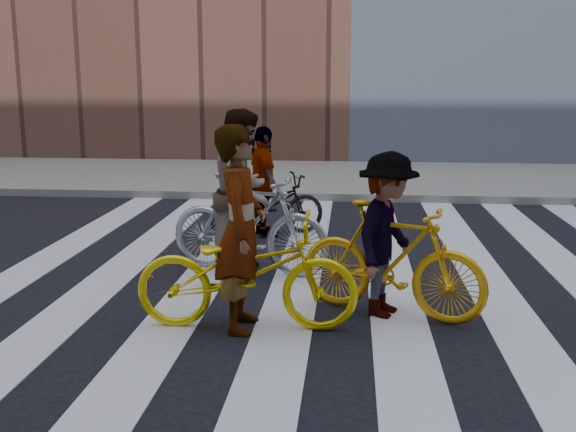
# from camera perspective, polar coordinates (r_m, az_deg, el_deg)

# --- Properties ---
(ground) EXTENTS (100.00, 100.00, 0.00)m
(ground) POSITION_cam_1_polar(r_m,az_deg,el_deg) (7.93, 4.76, -5.43)
(ground) COLOR black
(ground) RESTS_ON ground
(sidewalk_far) EXTENTS (100.00, 5.00, 0.15)m
(sidewalk_far) POSITION_cam_1_polar(r_m,az_deg,el_deg) (15.25, 5.11, 3.19)
(sidewalk_far) COLOR gray
(sidewalk_far) RESTS_ON ground
(zebra_crosswalk) EXTENTS (8.25, 10.00, 0.01)m
(zebra_crosswalk) POSITION_cam_1_polar(r_m,az_deg,el_deg) (7.93, 4.76, -5.39)
(zebra_crosswalk) COLOR silver
(zebra_crosswalk) RESTS_ON ground
(bike_yellow_left) EXTENTS (2.09, 0.78, 1.09)m
(bike_yellow_left) POSITION_cam_1_polar(r_m,az_deg,el_deg) (6.30, -3.52, -4.79)
(bike_yellow_left) COLOR yellow
(bike_yellow_left) RESTS_ON ground
(bike_silver_mid) EXTENTS (2.10, 1.09, 1.22)m
(bike_silver_mid) POSITION_cam_1_polar(r_m,az_deg,el_deg) (8.07, -3.34, -0.64)
(bike_silver_mid) COLOR #ACACB6
(bike_silver_mid) RESTS_ON ground
(bike_yellow_right) EXTENTS (1.97, 1.22, 1.14)m
(bike_yellow_right) POSITION_cam_1_polar(r_m,az_deg,el_deg) (6.70, 8.74, -3.67)
(bike_yellow_right) COLOR #EBA30D
(bike_yellow_right) RESTS_ON ground
(bike_dark_rear) EXTENTS (1.85, 1.29, 0.92)m
(bike_dark_rear) POSITION_cam_1_polar(r_m,az_deg,el_deg) (9.96, -1.78, 0.90)
(bike_dark_rear) COLOR black
(bike_dark_rear) RESTS_ON ground
(rider_left) EXTENTS (0.48, 0.71, 1.92)m
(rider_left) POSITION_cam_1_polar(r_m,az_deg,el_deg) (6.21, -4.02, -1.10)
(rider_left) COLOR slate
(rider_left) RESTS_ON ground
(rider_mid) EXTENTS (0.97, 1.12, 1.97)m
(rider_mid) POSITION_cam_1_polar(r_m,az_deg,el_deg) (8.00, -3.73, 2.00)
(rider_mid) COLOR slate
(rider_mid) RESTS_ON ground
(rider_right) EXTENTS (0.96, 1.21, 1.63)m
(rider_right) POSITION_cam_1_polar(r_m,az_deg,el_deg) (6.64, 8.38, -1.62)
(rider_right) COLOR slate
(rider_right) RESTS_ON ground
(rider_rear) EXTENTS (0.76, 1.03, 1.63)m
(rider_rear) POSITION_cam_1_polar(r_m,az_deg,el_deg) (9.91, -2.08, 2.92)
(rider_rear) COLOR slate
(rider_rear) RESTS_ON ground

